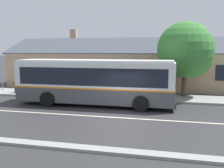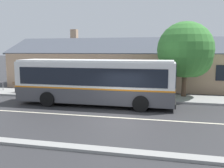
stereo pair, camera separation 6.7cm
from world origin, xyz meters
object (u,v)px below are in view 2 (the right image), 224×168
object	(u,v)px
bench_down_street	(68,89)
bench_by_building	(24,88)
transit_bus	(95,81)
street_tree_primary	(187,52)

from	to	relation	value
bench_down_street	bench_by_building	bearing A→B (deg)	-174.81
transit_bus	bench_by_building	xyz separation A→B (m)	(-7.09, 2.55, -1.09)
bench_down_street	street_tree_primary	size ratio (longest dim) A/B	0.28
transit_bus	bench_by_building	world-z (taller)	transit_bus
transit_bus	bench_down_street	xyz separation A→B (m)	(-3.22, 2.90, -1.10)
transit_bus	bench_by_building	size ratio (longest dim) A/B	5.83
bench_by_building	bench_down_street	distance (m)	3.89
bench_by_building	bench_down_street	world-z (taller)	same
bench_down_street	street_tree_primary	xyz separation A→B (m)	(9.43, 1.09, 3.04)
transit_bus	bench_down_street	size ratio (longest dim) A/B	6.39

